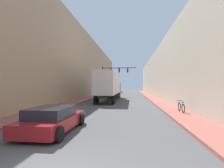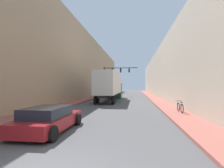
# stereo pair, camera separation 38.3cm
# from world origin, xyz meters

# --- Properties ---
(sidewalk_right) EXTENTS (2.01, 80.00, 0.15)m
(sidewalk_right) POSITION_xyz_m (5.51, 30.00, 0.07)
(sidewalk_right) COLOR #9E564C
(sidewalk_right) RESTS_ON ground
(sidewalk_left) EXTENTS (2.01, 80.00, 0.15)m
(sidewalk_left) POSITION_xyz_m (-5.51, 30.00, 0.07)
(sidewalk_left) COLOR #9E564C
(sidewalk_left) RESTS_ON ground
(building_right) EXTENTS (6.00, 80.00, 9.21)m
(building_right) POSITION_xyz_m (9.51, 30.00, 4.60)
(building_right) COLOR #BCB29E
(building_right) RESTS_ON ground
(building_left) EXTENTS (6.00, 80.00, 12.36)m
(building_left) POSITION_xyz_m (-9.51, 30.00, 6.18)
(building_left) COLOR tan
(building_left) RESTS_ON ground
(semi_truck) EXTENTS (2.42, 13.43, 4.04)m
(semi_truck) POSITION_xyz_m (-1.39, 22.12, 2.28)
(semi_truck) COLOR silver
(semi_truck) RESTS_ON ground
(sedan_car) EXTENTS (2.13, 4.34, 1.20)m
(sedan_car) POSITION_xyz_m (-1.90, 4.36, 0.59)
(sedan_car) COLOR maroon
(sedan_car) RESTS_ON ground
(traffic_signal_gantry) EXTENTS (7.24, 0.35, 6.33)m
(traffic_signal_gantry) POSITION_xyz_m (-2.37, 33.36, 4.56)
(traffic_signal_gantry) COLOR black
(traffic_signal_gantry) RESTS_ON ground
(parked_bicycle) EXTENTS (0.44, 1.82, 0.86)m
(parked_bicycle) POSITION_xyz_m (5.75, 10.58, 0.53)
(parked_bicycle) COLOR black
(parked_bicycle) RESTS_ON sidewalk_right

